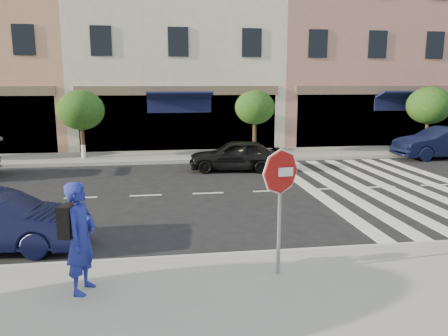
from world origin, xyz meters
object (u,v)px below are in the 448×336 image
Objects in this scene: stop_sign at (280,183)px; car_far_right at (442,143)px; photographer at (81,238)px; car_far_mid at (235,155)px.

stop_sign is 0.51× the size of car_far_right.
photographer reaches higher than car_far_right.
car_far_mid is at bearing -83.42° from car_far_right.
stop_sign reaches higher than car_far_right.
photographer is (-3.35, -0.16, -0.75)m from stop_sign.
stop_sign is 0.61× the size of car_far_mid.
stop_sign reaches higher than car_far_mid.
stop_sign reaches higher than photographer.
stop_sign is 16.19m from car_far_right.
car_far_right is (14.51, 11.83, -0.33)m from photographer.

